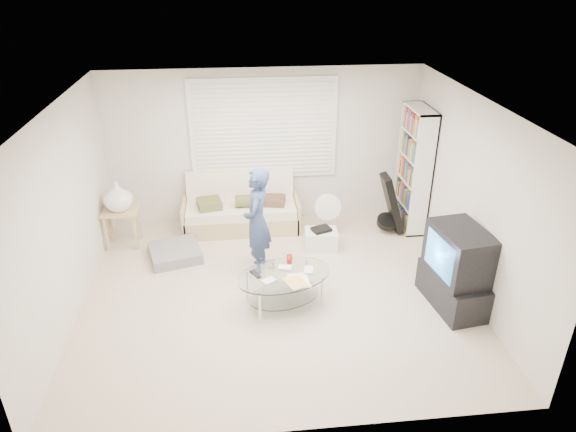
{
  "coord_description": "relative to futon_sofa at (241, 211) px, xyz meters",
  "views": [
    {
      "loc": [
        -0.45,
        -5.61,
        3.98
      ],
      "look_at": [
        0.18,
        0.3,
        0.97
      ],
      "focal_mm": 32.0,
      "sensor_mm": 36.0,
      "label": 1
    }
  ],
  "objects": [
    {
      "name": "bookshelf",
      "position": [
        2.74,
        -0.2,
        0.69
      ],
      "size": [
        0.31,
        0.83,
        1.97
      ],
      "color": "white",
      "rests_on": "ground"
    },
    {
      "name": "floor_fan",
      "position": [
        1.35,
        -0.37,
        0.11
      ],
      "size": [
        0.43,
        0.29,
        0.71
      ],
      "color": "white",
      "rests_on": "ground"
    },
    {
      "name": "tv_unit",
      "position": [
        2.61,
        -2.37,
        0.22
      ],
      "size": [
        0.66,
        1.05,
        1.07
      ],
      "color": "black",
      "rests_on": "ground"
    },
    {
      "name": "grey_floor_pillow",
      "position": [
        -1.0,
        -0.84,
        -0.22
      ],
      "size": [
        0.86,
        0.86,
        0.16
      ],
      "primitive_type": "cube",
      "rotation": [
        0.0,
        0.0,
        0.27
      ],
      "color": "slate",
      "rests_on": "ground"
    },
    {
      "name": "window_blinds",
      "position": [
        0.41,
        0.33,
        1.25
      ],
      "size": [
        2.32,
        0.08,
        1.62
      ],
      "color": "silver",
      "rests_on": "ground"
    },
    {
      "name": "guitar_case",
      "position": [
        2.36,
        -0.4,
        0.14
      ],
      "size": [
        0.41,
        0.36,
        0.96
      ],
      "color": "black",
      "rests_on": "ground"
    },
    {
      "name": "coffee_table",
      "position": [
        0.49,
        -2.14,
        0.06
      ],
      "size": [
        1.38,
        1.09,
        0.57
      ],
      "color": "silver",
      "rests_on": "ground"
    },
    {
      "name": "standing_person",
      "position": [
        0.2,
        -1.28,
        0.47
      ],
      "size": [
        0.48,
        0.63,
        1.53
      ],
      "primitive_type": "imported",
      "rotation": [
        0.0,
        0.0,
        -1.8
      ],
      "color": "navy",
      "rests_on": "ground"
    },
    {
      "name": "side_table",
      "position": [
        -1.81,
        -0.37,
        0.48
      ],
      "size": [
        0.53,
        0.43,
        1.05
      ],
      "color": "tan",
      "rests_on": "ground"
    },
    {
      "name": "ground",
      "position": [
        0.41,
        -1.87,
        -0.3
      ],
      "size": [
        5.0,
        5.0,
        0.0
      ],
      "primitive_type": "plane",
      "color": "#B5A78D",
      "rests_on": "ground"
    },
    {
      "name": "storage_bin",
      "position": [
        1.18,
        -0.79,
        -0.14
      ],
      "size": [
        0.51,
        0.38,
        0.34
      ],
      "color": "white",
      "rests_on": "ground"
    },
    {
      "name": "room_shell",
      "position": [
        0.41,
        -1.39,
        1.33
      ],
      "size": [
        5.02,
        4.52,
        2.51
      ],
      "color": "beige",
      "rests_on": "ground"
    },
    {
      "name": "futon_sofa",
      "position": [
        0.0,
        0.0,
        0.0
      ],
      "size": [
        1.86,
        0.75,
        0.91
      ],
      "color": "tan",
      "rests_on": "ground"
    }
  ]
}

